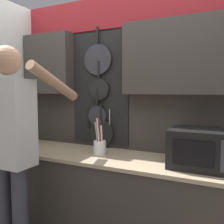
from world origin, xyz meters
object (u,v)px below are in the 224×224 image
(utensil_crock, at_px, (99,145))
(person, at_px, (11,140))
(knife_block, at_px, (27,136))
(microwave, at_px, (204,149))

(utensil_crock, xyz_separation_m, person, (-0.48, -0.56, 0.11))
(knife_block, xyz_separation_m, utensil_crock, (0.87, -0.00, -0.01))
(utensil_crock, bearing_deg, knife_block, 179.95)
(person, bearing_deg, knife_block, 124.65)
(microwave, relative_size, person, 0.28)
(person, bearing_deg, microwave, 22.35)
(knife_block, bearing_deg, utensil_crock, -0.05)
(microwave, distance_m, utensil_crock, 0.89)
(utensil_crock, bearing_deg, microwave, -0.01)
(knife_block, bearing_deg, person, -55.35)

